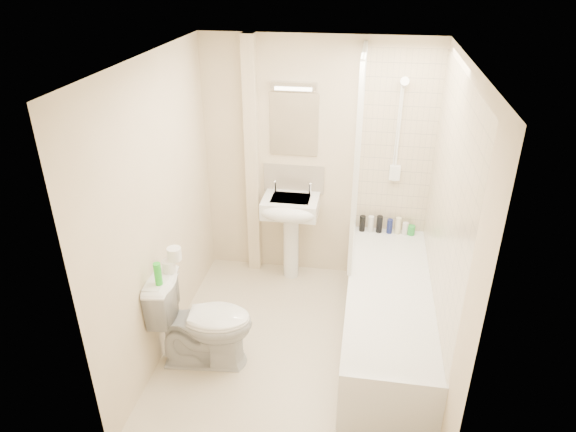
# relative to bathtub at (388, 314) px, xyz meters

# --- Properties ---
(floor) EXTENTS (2.50, 2.50, 0.00)m
(floor) POSITION_rel_bathtub_xyz_m (-0.75, -0.20, -0.29)
(floor) COLOR beige
(floor) RESTS_ON ground
(wall_back) EXTENTS (2.20, 0.02, 2.40)m
(wall_back) POSITION_rel_bathtub_xyz_m (-0.75, 1.05, 0.91)
(wall_back) COLOR beige
(wall_back) RESTS_ON ground
(wall_left) EXTENTS (0.02, 2.50, 2.40)m
(wall_left) POSITION_rel_bathtub_xyz_m (-1.85, -0.20, 0.91)
(wall_left) COLOR beige
(wall_left) RESTS_ON ground
(wall_right) EXTENTS (0.02, 2.50, 2.40)m
(wall_right) POSITION_rel_bathtub_xyz_m (0.35, -0.20, 0.91)
(wall_right) COLOR beige
(wall_right) RESTS_ON ground
(ceiling) EXTENTS (2.20, 2.50, 0.02)m
(ceiling) POSITION_rel_bathtub_xyz_m (-0.75, -0.20, 2.11)
(ceiling) COLOR white
(ceiling) RESTS_ON wall_back
(tile_back) EXTENTS (0.70, 0.01, 1.75)m
(tile_back) POSITION_rel_bathtub_xyz_m (0.00, 1.04, 1.14)
(tile_back) COLOR beige
(tile_back) RESTS_ON wall_back
(tile_right) EXTENTS (0.01, 2.10, 1.75)m
(tile_right) POSITION_rel_bathtub_xyz_m (0.34, 0.00, 1.14)
(tile_right) COLOR beige
(tile_right) RESTS_ON wall_right
(pipe_boxing) EXTENTS (0.12, 0.12, 2.40)m
(pipe_boxing) POSITION_rel_bathtub_xyz_m (-1.37, 0.99, 0.91)
(pipe_boxing) COLOR beige
(pipe_boxing) RESTS_ON ground
(splashback) EXTENTS (0.60, 0.02, 0.30)m
(splashback) POSITION_rel_bathtub_xyz_m (-0.97, 1.04, 0.74)
(splashback) COLOR beige
(splashback) RESTS_ON wall_back
(mirror) EXTENTS (0.46, 0.01, 0.60)m
(mirror) POSITION_rel_bathtub_xyz_m (-0.97, 1.04, 1.29)
(mirror) COLOR white
(mirror) RESTS_ON wall_back
(strip_light) EXTENTS (0.42, 0.07, 0.07)m
(strip_light) POSITION_rel_bathtub_xyz_m (-0.97, 1.02, 1.66)
(strip_light) COLOR silver
(strip_light) RESTS_ON wall_back
(bathtub) EXTENTS (0.70, 2.10, 0.55)m
(bathtub) POSITION_rel_bathtub_xyz_m (0.00, 0.00, 0.00)
(bathtub) COLOR white
(bathtub) RESTS_ON ground
(shower_screen) EXTENTS (0.04, 0.92, 1.80)m
(shower_screen) POSITION_rel_bathtub_xyz_m (-0.35, 0.60, 1.16)
(shower_screen) COLOR white
(shower_screen) RESTS_ON bathtub
(shower_fixture) EXTENTS (0.10, 0.16, 0.99)m
(shower_fixture) POSITION_rel_bathtub_xyz_m (-0.00, 0.99, 1.26)
(shower_fixture) COLOR white
(shower_fixture) RESTS_ON wall_back
(pedestal_sink) EXTENTS (0.54, 0.49, 1.04)m
(pedestal_sink) POSITION_rel_bathtub_xyz_m (-0.97, 0.81, 0.44)
(pedestal_sink) COLOR white
(pedestal_sink) RESTS_ON ground
(bottle_black_a) EXTENTS (0.06, 0.06, 0.16)m
(bottle_black_a) POSITION_rel_bathtub_xyz_m (-0.27, 0.96, 0.34)
(bottle_black_a) COLOR black
(bottle_black_a) RESTS_ON bathtub
(bottle_white_a) EXTENTS (0.06, 0.06, 0.16)m
(bottle_white_a) POSITION_rel_bathtub_xyz_m (-0.18, 0.96, 0.34)
(bottle_white_a) COLOR silver
(bottle_white_a) RESTS_ON bathtub
(bottle_black_b) EXTENTS (0.06, 0.06, 0.17)m
(bottle_black_b) POSITION_rel_bathtub_xyz_m (-0.10, 0.96, 0.35)
(bottle_black_b) COLOR black
(bottle_black_b) RESTS_ON bathtub
(bottle_blue) EXTENTS (0.06, 0.06, 0.15)m
(bottle_blue) POSITION_rel_bathtub_xyz_m (0.00, 0.96, 0.33)
(bottle_blue) COLOR navy
(bottle_blue) RESTS_ON bathtub
(bottle_cream) EXTENTS (0.06, 0.06, 0.17)m
(bottle_cream) POSITION_rel_bathtub_xyz_m (0.08, 0.96, 0.35)
(bottle_cream) COLOR beige
(bottle_cream) RESTS_ON bathtub
(bottle_white_b) EXTENTS (0.06, 0.06, 0.12)m
(bottle_white_b) POSITION_rel_bathtub_xyz_m (0.15, 0.96, 0.32)
(bottle_white_b) COLOR silver
(bottle_white_b) RESTS_ON bathtub
(bottle_green) EXTENTS (0.07, 0.07, 0.09)m
(bottle_green) POSITION_rel_bathtub_xyz_m (0.21, 0.96, 0.31)
(bottle_green) COLOR green
(bottle_green) RESTS_ON bathtub
(toilet) EXTENTS (0.60, 0.87, 0.80)m
(toilet) POSITION_rel_bathtub_xyz_m (-1.47, -0.47, 0.11)
(toilet) COLOR white
(toilet) RESTS_ON ground
(toilet_roll_lower) EXTENTS (0.11, 0.11, 0.09)m
(toilet_roll_lower) POSITION_rel_bathtub_xyz_m (-1.73, -0.41, 0.56)
(toilet_roll_lower) COLOR white
(toilet_roll_lower) RESTS_ON toilet
(toilet_roll_upper) EXTENTS (0.11, 0.11, 0.10)m
(toilet_roll_upper) POSITION_rel_bathtub_xyz_m (-1.69, -0.37, 0.66)
(toilet_roll_upper) COLOR white
(toilet_roll_upper) RESTS_ON toilet_roll_lower
(green_bottle) EXTENTS (0.06, 0.06, 0.18)m
(green_bottle) POSITION_rel_bathtub_xyz_m (-1.74, -0.59, 0.61)
(green_bottle) COLOR green
(green_bottle) RESTS_ON toilet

